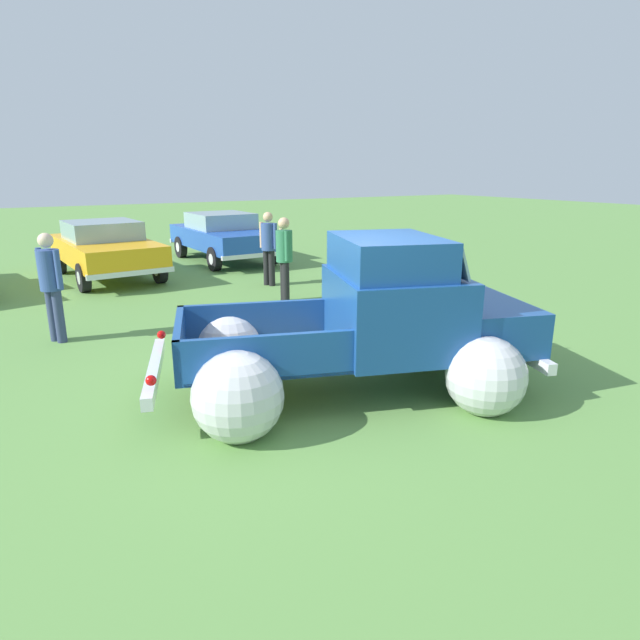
% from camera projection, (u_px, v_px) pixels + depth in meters
% --- Properties ---
extents(ground_plane, '(80.00, 80.00, 0.00)m').
position_uv_depth(ground_plane, '(342.00, 390.00, 6.75)').
color(ground_plane, '#609347').
extents(vintage_pickup_truck, '(4.99, 3.78, 1.96)m').
position_uv_depth(vintage_pickup_truck, '(373.00, 331.00, 6.62)').
color(vintage_pickup_truck, black).
rests_on(vintage_pickup_truck, ground).
extents(show_car_1, '(2.29, 4.45, 1.43)m').
position_uv_depth(show_car_1, '(105.00, 247.00, 13.55)').
color(show_car_1, black).
rests_on(show_car_1, ground).
extents(show_car_2, '(2.12, 4.45, 1.43)m').
position_uv_depth(show_car_2, '(223.00, 235.00, 16.09)').
color(show_car_2, black).
rests_on(show_car_2, ground).
extents(spectator_0, '(0.44, 0.52, 1.73)m').
position_uv_depth(spectator_0, '(269.00, 244.00, 12.60)').
color(spectator_0, black).
rests_on(spectator_0, ground).
extents(spectator_1, '(0.46, 0.51, 1.75)m').
position_uv_depth(spectator_1, '(51.00, 281.00, 8.41)').
color(spectator_1, navy).
rests_on(spectator_1, ground).
extents(spectator_2, '(0.41, 0.54, 1.75)m').
position_uv_depth(spectator_2, '(284.00, 254.00, 10.98)').
color(spectator_2, black).
rests_on(spectator_2, ground).
extents(lane_cone_0, '(0.36, 0.36, 0.63)m').
position_uv_depth(lane_cone_0, '(527.00, 334.00, 7.99)').
color(lane_cone_0, black).
rests_on(lane_cone_0, ground).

